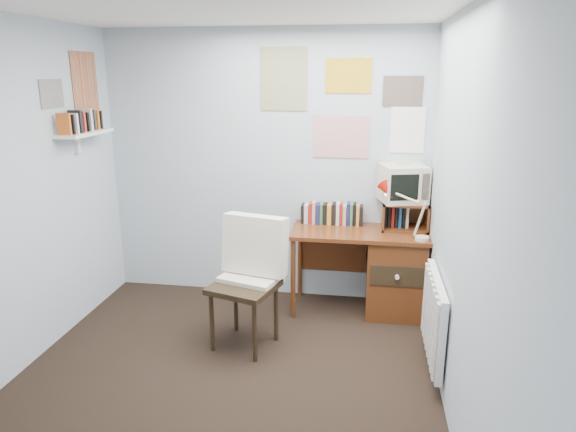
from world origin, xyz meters
name	(u,v)px	position (x,y,z in m)	size (l,w,h in m)	color
ground	(217,396)	(0.00, 0.00, 0.00)	(3.50, 3.50, 0.00)	black
back_wall	(265,168)	(0.00, 1.75, 1.25)	(3.00, 0.02, 2.50)	#A3B3BB
right_wall	(465,230)	(1.50, 0.00, 1.25)	(0.02, 3.50, 2.50)	#A3B3BB
desk	(389,270)	(1.17, 1.48, 0.41)	(1.20, 0.55, 0.76)	#5C2D15
desk_chair	(244,287)	(0.03, 0.69, 0.50)	(0.51, 0.49, 1.00)	black
desk_lamp	(424,216)	(1.42, 1.29, 0.97)	(0.29, 0.25, 0.42)	red
tv_riser	(405,215)	(1.29, 1.59, 0.89)	(0.40, 0.30, 0.25)	#5C2D15
crt_tv	(403,182)	(1.26, 1.61, 1.19)	(0.37, 0.34, 0.35)	beige
book_row	(334,212)	(0.66, 1.66, 0.87)	(0.60, 0.14, 0.22)	#5C2D15
radiator	(434,318)	(1.46, 0.55, 0.42)	(0.09, 0.80, 0.60)	white
wall_shelf	(85,133)	(-1.40, 1.10, 1.62)	(0.20, 0.62, 0.24)	white
posters_back	(342,103)	(0.70, 1.74, 1.85)	(1.20, 0.01, 0.90)	white
posters_left	(69,86)	(-1.49, 1.10, 2.00)	(0.01, 0.70, 0.60)	white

